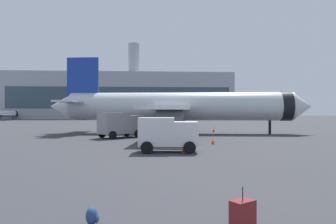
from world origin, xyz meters
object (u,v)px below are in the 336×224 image
Objects in this scene: safety_cone_outer at (126,130)px; rolling_suitcase at (243,214)px; traveller_backpack at (92,216)px; cargo_van at (167,133)px; safety_cone_far at (214,130)px; safety_cone_near at (213,141)px; airplane_at_gate at (178,107)px; service_truck at (120,124)px; safety_cone_mid at (185,147)px.

safety_cone_outer is 0.66× the size of rolling_suitcase.
rolling_suitcase reaches higher than traveller_backpack.
safety_cone_far is at bearing 69.67° from cargo_van.
safety_cone_near is at bearing 69.62° from traveller_backpack.
cargo_van reaches higher than traveller_backpack.
safety_cone_outer is at bearing 118.90° from safety_cone_near.
airplane_at_gate is 32.49× the size of rolling_suitcase.
safety_cone_far is (12.88, 9.03, -1.30)m from service_truck.
safety_cone_mid is at bearing -94.21° from airplane_at_gate.
safety_cone_far is (6.95, 22.59, -0.10)m from safety_cone_mid.
service_truck is 4.67× the size of rolling_suitcase.
safety_cone_near is at bearing 60.04° from safety_cone_mid.
safety_cone_outer is at bearing 160.32° from airplane_at_gate.
airplane_at_gate is at bearing 85.79° from safety_cone_mid.
safety_cone_outer is 38.07m from rolling_suitcase.
rolling_suitcase is at bearing -99.73° from safety_cone_near.
traveller_backpack is at bearing -101.27° from cargo_van.
safety_cone_near is at bearing -102.11° from safety_cone_far.
service_truck reaches higher than traveller_backpack.
traveller_backpack is (1.54, -37.12, -0.12)m from safety_cone_outer.
safety_cone_near is at bearing -39.88° from service_truck.
service_truck is 10.71× the size of traveller_backpack.
rolling_suitcase is (-0.27, -15.26, -0.02)m from safety_cone_mid.
safety_cone_outer reaches higher than traveller_backpack.
service_truck is 12.16m from safety_cone_near.
cargo_van reaches higher than safety_cone_near.
cargo_van is at bearing -70.34° from service_truck.
safety_cone_near is at bearing -82.32° from airplane_at_gate.
traveller_backpack is (1.65, -28.27, -1.37)m from service_truck.
safety_cone_near is 21.37m from rolling_suitcase.
airplane_at_gate reaches higher than service_truck.
traveller_backpack is (-11.22, -37.30, -0.07)m from safety_cone_far.
service_truck reaches higher than safety_cone_far.
service_truck is at bearing 109.66° from cargo_van.
cargo_van is 7.09× the size of safety_cone_near.
cargo_van is at bearing 93.59° from rolling_suitcase.
rolling_suitcase is at bearing -78.88° from service_truck.
rolling_suitcase is at bearing -100.79° from safety_cone_far.
cargo_van is 23.62m from safety_cone_far.
safety_cone_far reaches higher than traveller_backpack.
cargo_van is at bearing -110.33° from safety_cone_far.
safety_cone_outer is 1.51× the size of traveller_backpack.
safety_cone_near is 0.88× the size of safety_cone_outer.
cargo_van is (4.68, -13.09, -0.16)m from service_truck.
rolling_suitcase is at bearing -81.61° from safety_cone_outer.
cargo_van reaches higher than safety_cone_mid.
service_truck is 6.22× the size of safety_cone_mid.
cargo_van reaches higher than safety_cone_far.
safety_cone_mid reaches higher than safety_cone_near.
safety_cone_mid is 0.75× the size of rolling_suitcase.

